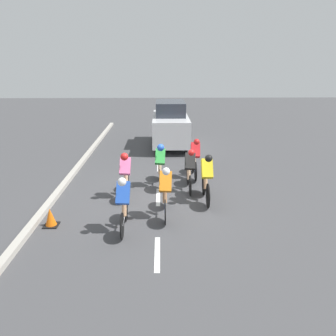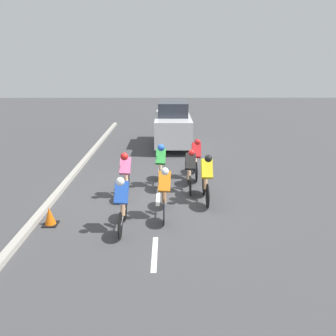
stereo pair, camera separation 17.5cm
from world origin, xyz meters
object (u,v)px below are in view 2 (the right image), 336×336
(cyclist_black, at_px, (190,169))
(cyclist_yellow, at_px, (206,177))
(support_car, at_px, (173,124))
(traffic_cone, at_px, (50,216))
(cyclist_blue, at_px, (122,201))
(cyclist_pink, at_px, (126,173))
(cyclist_red, at_px, (196,157))
(cyclist_green, at_px, (161,163))
(cyclist_orange, at_px, (164,190))

(cyclist_black, distance_m, cyclist_yellow, 1.01)
(support_car, xyz_separation_m, traffic_cone, (3.32, 8.38, -0.86))
(cyclist_blue, height_order, cyclist_black, cyclist_blue)
(cyclist_yellow, relative_size, cyclist_pink, 1.04)
(cyclist_red, height_order, traffic_cone, cyclist_red)
(cyclist_blue, distance_m, cyclist_green, 3.22)
(cyclist_black, distance_m, traffic_cone, 4.47)
(cyclist_blue, bearing_deg, cyclist_pink, -85.51)
(cyclist_red, distance_m, cyclist_yellow, 2.21)
(cyclist_green, xyz_separation_m, cyclist_pink, (1.06, 0.94, -0.01))
(cyclist_black, xyz_separation_m, cyclist_yellow, (-0.42, 0.92, 0.04))
(cyclist_red, relative_size, cyclist_green, 0.97)
(cyclist_yellow, bearing_deg, cyclist_black, -65.14)
(cyclist_red, bearing_deg, support_car, -81.02)
(cyclist_green, height_order, support_car, support_car)
(cyclist_blue, relative_size, traffic_cone, 3.28)
(cyclist_orange, relative_size, traffic_cone, 3.50)
(support_car, bearing_deg, cyclist_black, 94.23)
(cyclist_pink, bearing_deg, cyclist_green, -138.44)
(cyclist_red, distance_m, traffic_cone, 5.49)
(cyclist_pink, distance_m, traffic_cone, 2.63)
(cyclist_red, distance_m, cyclist_black, 1.33)
(cyclist_blue, distance_m, cyclist_red, 4.46)
(cyclist_yellow, distance_m, traffic_cone, 4.47)
(traffic_cone, bearing_deg, cyclist_green, -134.83)
(cyclist_yellow, bearing_deg, cyclist_pink, -10.53)
(cyclist_yellow, xyz_separation_m, support_car, (0.87, -6.95, 0.30))
(cyclist_green, height_order, cyclist_pink, cyclist_green)
(cyclist_red, relative_size, cyclist_yellow, 1.01)
(cyclist_orange, xyz_separation_m, cyclist_green, (0.14, -2.35, 0.03))
(cyclist_orange, distance_m, cyclist_pink, 1.85)
(cyclist_red, bearing_deg, traffic_cone, 41.84)
(support_car, bearing_deg, traffic_cone, 68.39)
(cyclist_black, bearing_deg, support_car, -85.77)
(traffic_cone, bearing_deg, cyclist_pink, -132.83)
(cyclist_orange, bearing_deg, cyclist_blue, 35.73)
(cyclist_blue, xyz_separation_m, cyclist_pink, (0.17, -2.15, 0.01))
(cyclist_yellow, xyz_separation_m, traffic_cone, (4.19, 1.43, -0.56))
(cyclist_black, height_order, cyclist_pink, cyclist_pink)
(cyclist_red, relative_size, cyclist_black, 1.04)
(cyclist_green, xyz_separation_m, support_car, (-0.51, -5.55, 0.30))
(cyclist_orange, bearing_deg, support_car, -92.65)
(cyclist_yellow, height_order, support_car, support_car)
(cyclist_black, relative_size, cyclist_pink, 1.00)
(cyclist_yellow, bearing_deg, support_car, -82.86)
(cyclist_red, distance_m, cyclist_pink, 2.91)
(cyclist_red, height_order, cyclist_black, cyclist_red)
(cyclist_green, bearing_deg, cyclist_orange, 93.42)
(cyclist_blue, height_order, cyclist_green, cyclist_green)
(support_car, bearing_deg, cyclist_red, 98.98)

